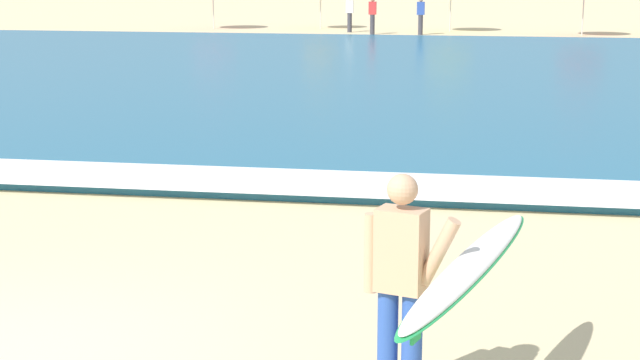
% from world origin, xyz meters
% --- Properties ---
extents(sea, '(120.00, 28.00, 0.14)m').
position_xyz_m(sea, '(0.00, 19.73, 0.07)').
color(sea, '#1E6084').
rests_on(sea, ground).
extents(surf_foam, '(120.00, 1.61, 0.01)m').
position_xyz_m(surf_foam, '(0.00, 6.33, 0.15)').
color(surf_foam, white).
rests_on(surf_foam, sea).
extents(surfer_with_board, '(1.26, 2.59, 1.73)m').
position_xyz_m(surfer_with_board, '(3.42, -0.32, 1.03)').
color(surfer_with_board, '#284CA3').
rests_on(surfer_with_board, ground).
extents(beachgoer_near_row_left, '(0.32, 0.20, 1.58)m').
position_xyz_m(beachgoer_near_row_left, '(-1.15, 35.70, 0.84)').
color(beachgoer_near_row_left, '#383842').
rests_on(beachgoer_near_row_left, ground).
extents(beachgoer_near_row_mid, '(0.32, 0.20, 1.58)m').
position_xyz_m(beachgoer_near_row_mid, '(0.89, 35.80, 0.84)').
color(beachgoer_near_row_mid, '#383842').
rests_on(beachgoer_near_row_mid, ground).
extents(beachgoer_near_row_right, '(0.32, 0.20, 1.58)m').
position_xyz_m(beachgoer_near_row_right, '(-2.28, 36.81, 0.84)').
color(beachgoer_near_row_right, '#383842').
rests_on(beachgoer_near_row_right, ground).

